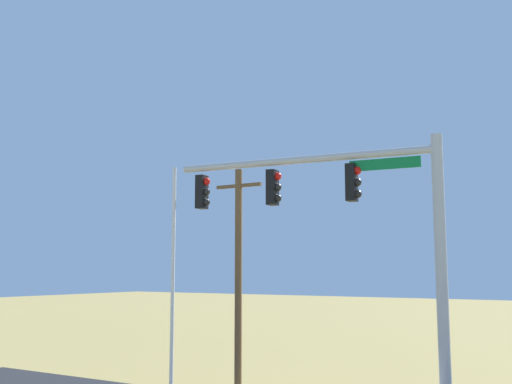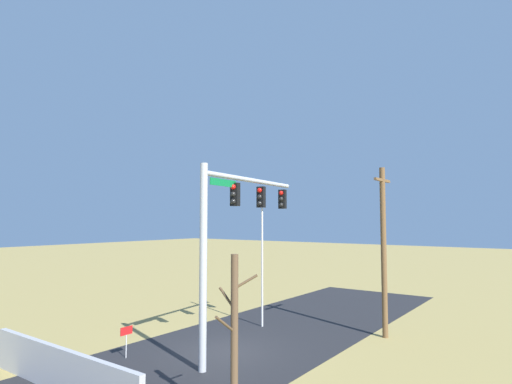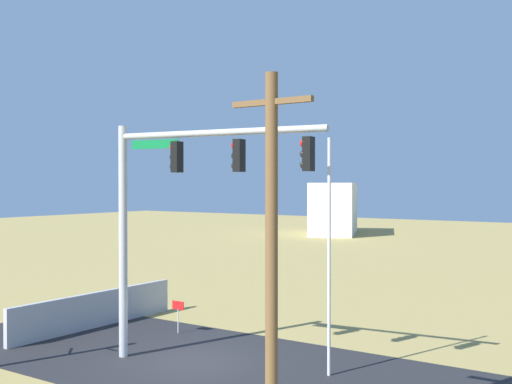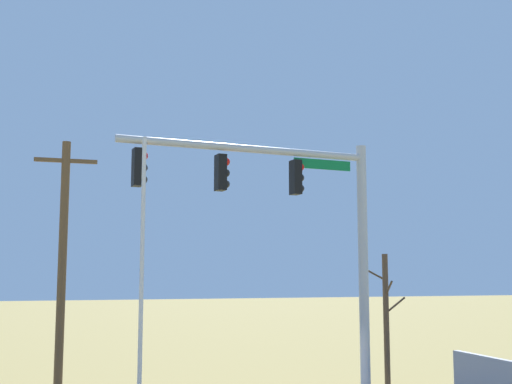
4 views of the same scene
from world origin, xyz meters
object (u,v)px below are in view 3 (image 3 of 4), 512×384
flagpole (329,257)px  distant_building (334,208)px  signal_mast (174,194)px  open_sign (178,309)px  utility_pole (271,259)px

flagpole → distant_building: 52.77m
flagpole → signal_mast: bearing=21.3°
flagpole → open_sign: size_ratio=5.75×
flagpole → open_sign: bearing=-11.7°
utility_pole → open_sign: (8.93, -7.27, -3.22)m
flagpole → utility_pole: 6.06m
open_sign → flagpole: bearing=168.3°
signal_mast → flagpole: signal_mast is taller
signal_mast → flagpole: 5.16m
utility_pole → distant_building: utility_pole is taller
signal_mast → utility_pole: utility_pole is taller
signal_mast → open_sign: size_ratio=6.18×
open_sign → signal_mast: bearing=130.0°
signal_mast → open_sign: 6.14m
flagpole → open_sign: (7.20, -1.49, -2.60)m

